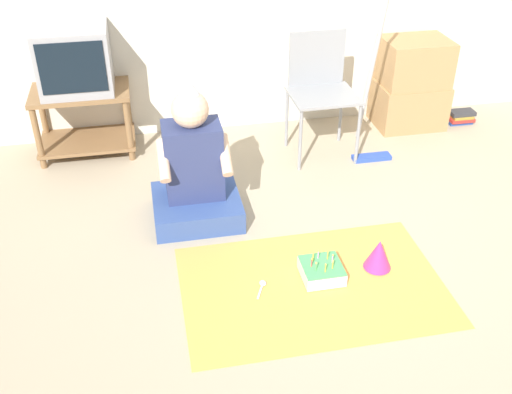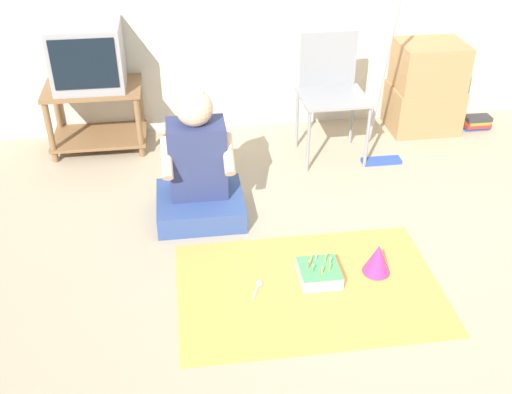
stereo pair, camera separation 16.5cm
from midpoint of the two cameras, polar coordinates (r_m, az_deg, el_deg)
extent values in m
plane|color=tan|center=(3.41, 13.06, -6.83)|extent=(16.00, 16.00, 0.00)
cube|color=olive|center=(4.46, -14.28, 10.01)|extent=(0.68, 0.43, 0.03)
cube|color=olive|center=(4.61, -13.64, 5.62)|extent=(0.68, 0.43, 0.02)
cylinder|color=olive|center=(4.43, -18.03, 5.98)|extent=(0.04, 0.04, 0.49)
cylinder|color=olive|center=(4.36, -10.01, 6.69)|extent=(0.04, 0.04, 0.49)
cylinder|color=olive|center=(4.76, -17.47, 7.96)|extent=(0.04, 0.04, 0.49)
cylinder|color=olive|center=(4.69, -9.96, 8.64)|extent=(0.04, 0.04, 0.49)
cube|color=#99999E|center=(4.38, -14.70, 12.87)|extent=(0.48, 0.41, 0.44)
cube|color=black|center=(4.18, -14.96, 12.09)|extent=(0.42, 0.01, 0.34)
cube|color=gray|center=(4.24, 8.51, 9.35)|extent=(0.47, 0.41, 0.02)
cube|color=gray|center=(4.34, 8.01, 12.80)|extent=(0.40, 0.03, 0.40)
cylinder|color=gray|center=(4.12, 6.16, 5.26)|extent=(0.02, 0.02, 0.46)
cylinder|color=gray|center=(4.24, 11.67, 5.58)|extent=(0.02, 0.02, 0.46)
cylinder|color=gray|center=(4.44, 5.00, 7.44)|extent=(0.02, 0.02, 0.46)
cylinder|color=gray|center=(4.55, 10.19, 7.70)|extent=(0.02, 0.02, 0.46)
cube|color=#A87F51|center=(4.94, 16.53, 8.15)|extent=(0.52, 0.41, 0.35)
cube|color=#A87F51|center=(4.82, 17.17, 11.87)|extent=(0.49, 0.39, 0.35)
cube|color=#2D4CB2|center=(4.41, 12.89, 3.36)|extent=(0.28, 0.09, 0.03)
cylinder|color=#B7B7BC|center=(4.28, 13.29, 12.11)|extent=(0.03, 0.34, 1.29)
cube|color=#284793|center=(5.14, 20.94, 6.28)|extent=(0.19, 0.12, 0.02)
cube|color=#B72D28|center=(5.13, 21.06, 6.53)|extent=(0.20, 0.15, 0.02)
cube|color=#A88933|center=(5.13, 21.16, 6.74)|extent=(0.17, 0.13, 0.02)
cube|color=#333338|center=(5.12, 21.28, 7.00)|extent=(0.20, 0.11, 0.03)
cube|color=#334C8C|center=(3.72, -4.06, -0.81)|extent=(0.53, 0.48, 0.14)
cube|color=navy|center=(3.60, -4.31, 3.64)|extent=(0.34, 0.24, 0.47)
sphere|color=beige|center=(3.46, -4.53, 8.44)|extent=(0.22, 0.22, 0.22)
cone|color=silver|center=(3.40, -4.63, 10.55)|extent=(0.12, 0.12, 0.09)
cylinder|color=beige|center=(3.47, -7.16, 3.68)|extent=(0.06, 0.25, 0.20)
cylinder|color=beige|center=(3.49, -1.30, 4.10)|extent=(0.06, 0.25, 0.20)
cube|color=#EFA84C|center=(3.22, 6.53, -8.60)|extent=(1.39, 0.92, 0.01)
cube|color=silver|center=(3.26, 7.47, -7.28)|extent=(0.22, 0.22, 0.07)
cube|color=#4CB266|center=(3.23, 7.52, -6.75)|extent=(0.21, 0.21, 0.01)
cylinder|color=#E58CCC|center=(3.24, 8.53, -6.24)|extent=(0.01, 0.01, 0.05)
sphere|color=#FFCC4C|center=(3.22, 8.58, -5.79)|extent=(0.01, 0.01, 0.01)
cylinder|color=yellow|center=(3.26, 8.08, -5.90)|extent=(0.01, 0.01, 0.05)
sphere|color=#FFCC4C|center=(3.24, 8.13, -5.45)|extent=(0.01, 0.01, 0.01)
cylinder|color=#E58CCC|center=(3.26, 7.20, -5.79)|extent=(0.01, 0.01, 0.05)
sphere|color=#FFCC4C|center=(3.24, 7.24, -5.34)|extent=(0.01, 0.01, 0.01)
cylinder|color=yellow|center=(3.24, 6.70, -6.00)|extent=(0.01, 0.01, 0.05)
sphere|color=#FFCC4C|center=(3.22, 6.73, -5.54)|extent=(0.01, 0.01, 0.01)
cylinder|color=#EA4C4C|center=(3.20, 6.51, -6.55)|extent=(0.01, 0.01, 0.05)
sphere|color=#FFCC4C|center=(3.18, 6.55, -6.10)|extent=(0.01, 0.01, 0.01)
cylinder|color=#66C666|center=(3.18, 6.91, -6.95)|extent=(0.01, 0.01, 0.05)
sphere|color=#FFCC4C|center=(3.16, 6.95, -6.49)|extent=(0.01, 0.01, 0.01)
cylinder|color=yellow|center=(3.17, 7.80, -7.11)|extent=(0.01, 0.01, 0.05)
sphere|color=#FFCC4C|center=(3.15, 7.84, -6.65)|extent=(0.01, 0.01, 0.01)
cylinder|color=yellow|center=(3.20, 8.51, -6.79)|extent=(0.01, 0.01, 0.05)
sphere|color=#FFCC4C|center=(3.18, 8.56, -6.33)|extent=(0.01, 0.01, 0.01)
cone|color=#CC338C|center=(3.33, 12.91, -5.77)|extent=(0.15, 0.15, 0.18)
ellipsoid|color=white|center=(3.22, 1.79, -8.24)|extent=(0.04, 0.05, 0.01)
cube|color=white|center=(3.17, 1.46, -9.08)|extent=(0.05, 0.10, 0.01)
camera|label=1|loc=(0.08, -88.56, 0.93)|focal=42.00mm
camera|label=2|loc=(0.08, 91.44, -0.93)|focal=42.00mm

